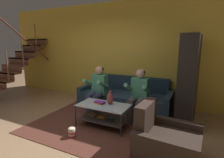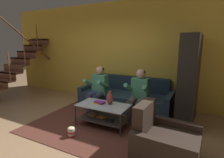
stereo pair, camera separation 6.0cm
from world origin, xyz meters
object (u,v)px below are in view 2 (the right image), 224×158
Objects in this scene: person_seated_left at (98,87)px; couch at (126,98)px; armchair at (164,144)px; coffee_table at (103,112)px; popcorn_tub at (71,132)px; person_seated_right at (139,93)px; vase at (110,98)px; bookshelf at (190,89)px; book_stack at (99,102)px.

couch is at bearing 45.80° from person_seated_left.
armchair is (1.36, -1.82, 0.00)m from couch.
coffee_table is 5.66× the size of popcorn_tub.
coffee_table is at bearing 65.59° from popcorn_tub.
person_seated_right reaches higher than armchair.
bookshelf is (1.48, 0.92, 0.15)m from vase.
armchair is (0.82, -1.27, -0.35)m from person_seated_right.
armchair is (-0.23, -1.62, -0.47)m from bookshelf.
book_stack reaches higher than coffee_table.
bookshelf is (1.59, -0.21, 0.47)m from couch.
bookshelf reaches higher than armchair.
person_seated_left reaches higher than book_stack.
vase is at bearing -41.69° from person_seated_left.
popcorn_tub is (-1.90, -1.69, -0.65)m from bookshelf.
vase is (-0.43, -0.58, -0.03)m from person_seated_right.
armchair is (1.36, -0.60, -0.03)m from coffee_table.
coffee_table is 1.94m from bookshelf.
person_seated_right is 1.67m from popcorn_tub.
person_seated_right is 0.72m from vase.
couch is 1.93m from popcorn_tub.
person_seated_right is 0.92m from coffee_table.
bookshelf reaches higher than popcorn_tub.
armchair is 1.68m from popcorn_tub.
bookshelf is at bearing 41.66° from popcorn_tub.
coffee_table is at bearing -128.97° from person_seated_right.
coffee_table is 0.56× the size of bookshelf.
book_stack is 0.27× the size of armchair.
couch is 2.13× the size of person_seated_left.
coffee_table is 3.84× the size of vase.
coffee_table is 1.17× the size of armchair.
vase reaches higher than book_stack.
coffee_table is at bearing -139.32° from vase.
couch is at bearing 172.49° from bookshelf.
person_seated_right is 1.55m from armchair.
book_stack is at bearing -164.17° from vase.
popcorn_tub is at bearing -114.41° from coffee_table.
vase is 1.47m from armchair.
armchair is at bearing -57.12° from person_seated_right.
person_seated_right reaches higher than book_stack.
armchair is (1.25, -0.69, -0.32)m from vase.
bookshelf is (2.13, 0.35, 0.12)m from person_seated_left.
person_seated_right is 1.26× the size of armchair.
bookshelf is at bearing 9.23° from person_seated_left.
person_seated_left is 4.13× the size of vase.
person_seated_right reaches higher than vase.
armchair is at bearing 2.46° from popcorn_tub.
couch is 2.69× the size of armchair.
couch is at bearing 126.71° from armchair.
armchair is at bearing -28.93° from vase.
person_seated_left reaches higher than couch.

